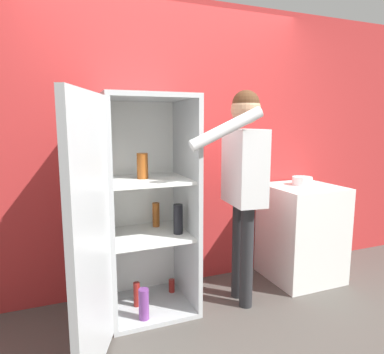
% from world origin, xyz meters
% --- Properties ---
extents(ground_plane, '(12.00, 12.00, 0.00)m').
position_xyz_m(ground_plane, '(0.00, 0.00, 0.00)').
color(ground_plane, '#4C4742').
extents(wall_back, '(7.00, 0.06, 2.55)m').
position_xyz_m(wall_back, '(0.00, 0.98, 1.27)').
color(wall_back, '#B72D2D').
rests_on(wall_back, ground_plane).
extents(refrigerator, '(0.97, 1.25, 1.70)m').
position_xyz_m(refrigerator, '(-0.42, 0.53, 0.84)').
color(refrigerator, '#B7BABC').
rests_on(refrigerator, ground_plane).
extents(person, '(0.68, 0.55, 1.75)m').
position_xyz_m(person, '(0.43, 0.43, 1.13)').
color(person, '#262628').
rests_on(person, ground_plane).
extents(counter, '(0.64, 0.63, 0.91)m').
position_xyz_m(counter, '(1.20, 0.62, 0.45)').
color(counter, white).
rests_on(counter, ground_plane).
extents(bowl, '(0.19, 0.19, 0.08)m').
position_xyz_m(bowl, '(1.22, 0.67, 0.95)').
color(bowl, white).
rests_on(bowl, counter).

